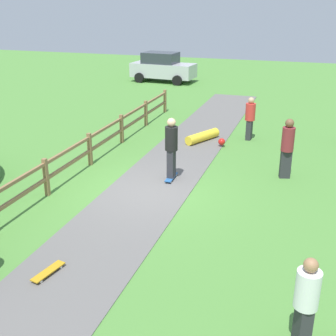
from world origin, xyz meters
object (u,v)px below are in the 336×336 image
skater_fallen (204,137)px  bystander_red (250,117)px  bystander_maroon (287,146)px  bystander_white (306,300)px  parked_car_silver (163,67)px  skateboard_loose (48,271)px  skater_riding (171,146)px

skater_fallen → bystander_red: (1.61, 0.85, 0.73)m
bystander_maroon → bystander_white: 7.24m
skater_fallen → parked_car_silver: (-5.86, 11.99, 0.76)m
bystander_maroon → parked_car_silver: parked_car_silver is taller
bystander_white → bystander_red: bearing=103.0°
skateboard_loose → bystander_maroon: bystander_maroon is taller
bystander_maroon → parked_car_silver: bearing=121.8°
bystander_maroon → bystander_white: bystander_maroon is taller
bystander_red → parked_car_silver: parked_car_silver is taller
skater_riding → skater_fallen: skater_riding is taller
skater_riding → bystander_white: skater_riding is taller
skater_riding → bystander_white: (4.11, -5.89, -0.22)m
skater_fallen → bystander_white: bystander_white is taller
bystander_red → bystander_white: bearing=-77.0°
skater_riding → bystander_red: skater_riding is taller
skater_fallen → bystander_white: (4.09, -9.94, 0.69)m
skater_fallen → bystander_maroon: bystander_maroon is taller
skater_riding → skateboard_loose: size_ratio=2.35×
skateboard_loose → bystander_white: (4.91, -0.37, 0.80)m
skater_fallen → skateboard_loose: (-0.82, -9.57, -0.11)m
skater_riding → skater_fallen: size_ratio=1.18×
skater_riding → bystander_red: 5.16m
bystander_white → parked_car_silver: size_ratio=0.38×
skater_riding → bystander_red: bearing=71.7°
skateboard_loose → parked_car_silver: 22.17m
bystander_maroon → bystander_white: (0.82, -7.19, -0.16)m
skateboard_loose → skater_fallen: bearing=85.1°
bystander_white → skater_riding: bearing=124.9°
parked_car_silver → skater_riding: bearing=-70.0°
bystander_white → skater_fallen: bearing=112.4°
skater_riding → skateboard_loose: bearing=-98.3°
skateboard_loose → parked_car_silver: parked_car_silver is taller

